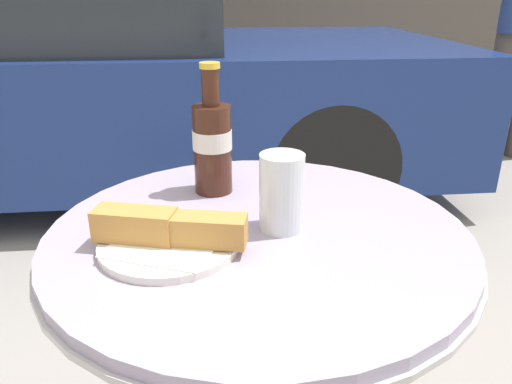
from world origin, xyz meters
The scene contains 5 objects.
bistro_table centered at (0.00, 0.00, 0.57)m, with size 0.68×0.68×0.76m.
cola_bottle_left centered at (-0.07, 0.17, 0.85)m, with size 0.07×0.07×0.24m.
drinking_glass centered at (0.04, 0.00, 0.82)m, with size 0.07×0.07×0.12m.
lunch_plate_near centered at (-0.14, -0.05, 0.78)m, with size 0.23×0.21×0.06m.
parked_car centered at (-0.84, 2.30, 0.62)m, with size 4.24×1.74×1.32m.
Camera 1 is at (-0.08, -0.71, 1.12)m, focal length 35.00 mm.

